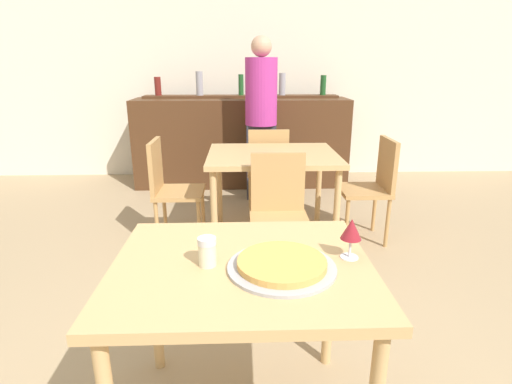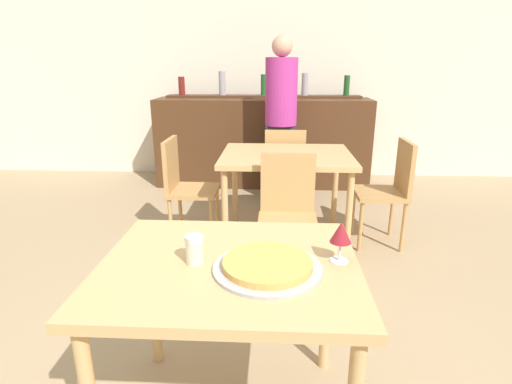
{
  "view_description": "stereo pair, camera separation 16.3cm",
  "coord_description": "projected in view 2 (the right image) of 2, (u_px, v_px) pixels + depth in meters",
  "views": [
    {
      "loc": [
        0.01,
        -1.34,
        1.47
      ],
      "look_at": [
        0.07,
        0.55,
        0.86
      ],
      "focal_mm": 28.0,
      "sensor_mm": 36.0,
      "label": 1
    },
    {
      "loc": [
        0.17,
        -1.34,
        1.47
      ],
      "look_at": [
        0.07,
        0.55,
        0.86
      ],
      "focal_mm": 28.0,
      "sensor_mm": 36.0,
      "label": 2
    }
  ],
  "objects": [
    {
      "name": "chair_far_side_left",
      "position": [
        184.0,
        183.0,
        3.36
      ],
      "size": [
        0.4,
        0.4,
        0.88
      ],
      "rotation": [
        0.0,
        0.0,
        1.57
      ],
      "color": "tan",
      "rests_on": "ground_plane"
    },
    {
      "name": "bar_counter",
      "position": [
        263.0,
        142.0,
        4.98
      ],
      "size": [
        2.6,
        0.56,
        1.06
      ],
      "color": "#4C2D19",
      "rests_on": "ground_plane"
    },
    {
      "name": "dining_table_near",
      "position": [
        230.0,
        283.0,
        1.53
      ],
      "size": [
        0.97,
        0.8,
        0.76
      ],
      "color": "tan",
      "rests_on": "ground_plane"
    },
    {
      "name": "person_standing",
      "position": [
        281.0,
        114.0,
        4.29
      ],
      "size": [
        0.34,
        0.34,
        1.75
      ],
      "color": "#2D2D38",
      "rests_on": "ground_plane"
    },
    {
      "name": "chair_far_side_back",
      "position": [
        285.0,
        166.0,
        3.89
      ],
      "size": [
        0.4,
        0.4,
        0.88
      ],
      "rotation": [
        0.0,
        0.0,
        3.14
      ],
      "color": "tan",
      "rests_on": "ground_plane"
    },
    {
      "name": "chair_far_side_front",
      "position": [
        288.0,
        209.0,
        2.75
      ],
      "size": [
        0.4,
        0.4,
        0.88
      ],
      "color": "tan",
      "rests_on": "ground_plane"
    },
    {
      "name": "bar_back_shelf",
      "position": [
        262.0,
        93.0,
        4.93
      ],
      "size": [
        2.39,
        0.24,
        0.31
      ],
      "color": "#4C2D19",
      "rests_on": "bar_counter"
    },
    {
      "name": "dining_table_far",
      "position": [
        286.0,
        164.0,
        3.26
      ],
      "size": [
        1.05,
        0.86,
        0.77
      ],
      "color": "tan",
      "rests_on": "ground_plane"
    },
    {
      "name": "wall_back",
      "position": [
        264.0,
        69.0,
        5.19
      ],
      "size": [
        8.0,
        0.05,
        2.8
      ],
      "color": "silver",
      "rests_on": "ground_plane"
    },
    {
      "name": "chair_far_side_right",
      "position": [
        390.0,
        186.0,
        3.27
      ],
      "size": [
        0.4,
        0.4,
        0.88
      ],
      "rotation": [
        0.0,
        0.0,
        -1.57
      ],
      "color": "tan",
      "rests_on": "ground_plane"
    },
    {
      "name": "wine_glass",
      "position": [
        341.0,
        233.0,
        1.47
      ],
      "size": [
        0.08,
        0.08,
        0.16
      ],
      "color": "silver",
      "rests_on": "dining_table_near"
    },
    {
      "name": "cheese_shaker",
      "position": [
        195.0,
        249.0,
        1.47
      ],
      "size": [
        0.07,
        0.07,
        0.11
      ],
      "color": "beige",
      "rests_on": "dining_table_near"
    },
    {
      "name": "pizza_tray",
      "position": [
        267.0,
        266.0,
        1.44
      ],
      "size": [
        0.4,
        0.4,
        0.04
      ],
      "color": "#A3A3A8",
      "rests_on": "dining_table_near"
    }
  ]
}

